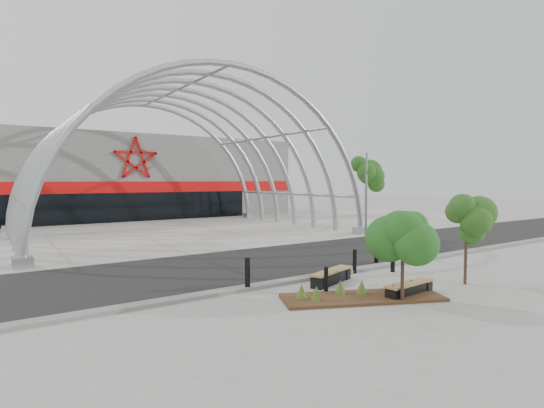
{
  "coord_description": "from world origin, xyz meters",
  "views": [
    {
      "loc": [
        -11.14,
        -12.56,
        3.73
      ],
      "look_at": [
        0.0,
        4.0,
        2.6
      ],
      "focal_mm": 28.0,
      "sensor_mm": 36.0,
      "label": 1
    }
  ],
  "objects_px": {
    "street_tree_0": "(403,224)",
    "bench_1": "(410,289)",
    "bench_0": "(332,277)",
    "street_tree_1": "(467,221)",
    "signal_pole": "(366,193)",
    "bollard_2": "(355,261)"
  },
  "relations": [
    {
      "from": "street_tree_0",
      "to": "bench_1",
      "type": "height_order",
      "value": "street_tree_0"
    },
    {
      "from": "bench_0",
      "to": "street_tree_1",
      "type": "bearing_deg",
      "value": -35.68
    },
    {
      "from": "street_tree_1",
      "to": "bench_1",
      "type": "bearing_deg",
      "value": 177.96
    },
    {
      "from": "bench_0",
      "to": "bench_1",
      "type": "xyz_separation_m",
      "value": [
        0.94,
        -2.68,
        -0.02
      ]
    },
    {
      "from": "street_tree_1",
      "to": "bench_0",
      "type": "bearing_deg",
      "value": 144.32
    },
    {
      "from": "signal_pole",
      "to": "bollard_2",
      "type": "relative_size",
      "value": 5.74
    },
    {
      "from": "bench_0",
      "to": "bench_1",
      "type": "relative_size",
      "value": 1.08
    },
    {
      "from": "signal_pole",
      "to": "bench_1",
      "type": "bearing_deg",
      "value": -130.96
    },
    {
      "from": "street_tree_0",
      "to": "bench_0",
      "type": "bearing_deg",
      "value": 92.49
    },
    {
      "from": "street_tree_0",
      "to": "bench_1",
      "type": "relative_size",
      "value": 1.56
    },
    {
      "from": "bollard_2",
      "to": "bench_0",
      "type": "bearing_deg",
      "value": -159.08
    },
    {
      "from": "bench_0",
      "to": "signal_pole",
      "type": "bearing_deg",
      "value": 38.42
    },
    {
      "from": "bench_1",
      "to": "bollard_2",
      "type": "distance_m",
      "value": 3.54
    },
    {
      "from": "street_tree_0",
      "to": "bench_1",
      "type": "xyz_separation_m",
      "value": [
        0.81,
        0.36,
        -2.18
      ]
    },
    {
      "from": "street_tree_1",
      "to": "bench_0",
      "type": "xyz_separation_m",
      "value": [
        -3.87,
        2.78,
        -2.05
      ]
    },
    {
      "from": "signal_pole",
      "to": "street_tree_1",
      "type": "xyz_separation_m",
      "value": [
        -6.61,
        -11.1,
        -0.6
      ]
    },
    {
      "from": "bench_0",
      "to": "bollard_2",
      "type": "height_order",
      "value": "bollard_2"
    },
    {
      "from": "street_tree_0",
      "to": "street_tree_1",
      "type": "relative_size",
      "value": 1.05
    },
    {
      "from": "street_tree_1",
      "to": "bench_1",
      "type": "distance_m",
      "value": 3.59
    },
    {
      "from": "bollard_2",
      "to": "bench_1",
      "type": "bearing_deg",
      "value": -105.47
    },
    {
      "from": "street_tree_1",
      "to": "bench_0",
      "type": "distance_m",
      "value": 5.19
    },
    {
      "from": "signal_pole",
      "to": "bench_0",
      "type": "distance_m",
      "value": 13.65
    }
  ]
}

